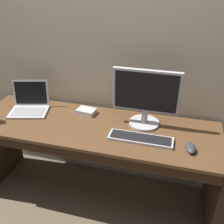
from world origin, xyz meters
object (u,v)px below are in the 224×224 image
Objects in this scene: external_drive_box at (86,111)px; wired_keyboard at (141,139)px; computer_mouse at (191,148)px; external_monitor at (146,97)px; laptop_silver at (30,106)px.

wired_keyboard is at bearing -27.38° from external_drive_box.
computer_mouse is 0.88m from external_drive_box.
external_monitor reaches higher than external_drive_box.
laptop_silver is at bearing 161.71° from computer_mouse.
laptop_silver is 0.48m from external_drive_box.
wired_keyboard is 3.79× the size of computer_mouse.
external_monitor is 3.28× the size of external_drive_box.
computer_mouse is at bearing -5.09° from wired_keyboard.
computer_mouse is at bearing -9.00° from laptop_silver.
computer_mouse reaches higher than wired_keyboard.
laptop_silver is 0.98m from wired_keyboard.
external_monitor is 4.11× the size of computer_mouse.
wired_keyboard is 0.34m from computer_mouse.
laptop_silver is 1.32m from computer_mouse.
external_drive_box is (-0.83, 0.29, -0.00)m from computer_mouse.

